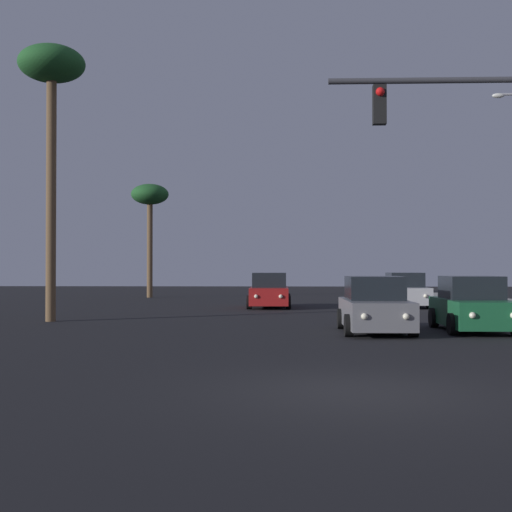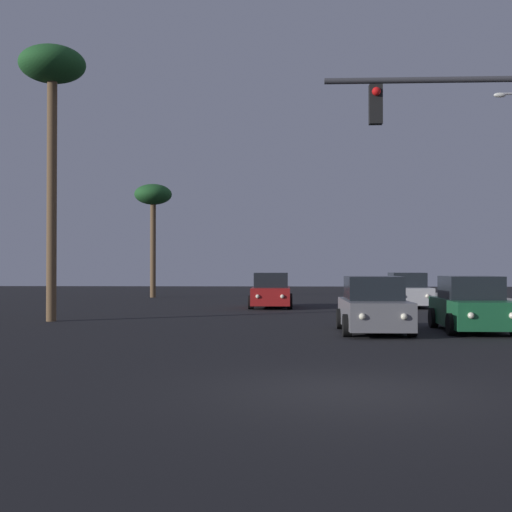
# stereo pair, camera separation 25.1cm
# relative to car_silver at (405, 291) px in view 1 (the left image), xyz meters

# --- Properties ---
(ground_plane) EXTENTS (120.00, 120.00, 0.00)m
(ground_plane) POSITION_rel_car_silver_xyz_m (-4.80, -23.70, -0.76)
(ground_plane) COLOR black
(car_silver) EXTENTS (2.04, 4.32, 1.68)m
(car_silver) POSITION_rel_car_silver_xyz_m (0.00, 0.00, 0.00)
(car_silver) COLOR #B7B7BC
(car_silver) RESTS_ON ground
(car_grey) EXTENTS (2.04, 4.32, 1.68)m
(car_grey) POSITION_rel_car_silver_xyz_m (-3.22, -13.59, 0.00)
(car_grey) COLOR slate
(car_grey) RESTS_ON ground
(car_red) EXTENTS (2.04, 4.31, 1.68)m
(car_red) POSITION_rel_car_silver_xyz_m (-6.63, -0.73, 0.00)
(car_red) COLOR maroon
(car_red) RESTS_ON ground
(car_green) EXTENTS (2.04, 4.31, 1.68)m
(car_green) POSITION_rel_car_silver_xyz_m (-0.19, -13.04, 0.00)
(car_green) COLOR #195933
(car_green) RESTS_ON ground
(palm_tree_near) EXTENTS (2.40, 2.40, 9.98)m
(palm_tree_near) POSITION_rel_car_silver_xyz_m (-14.33, -9.70, 7.92)
(palm_tree_near) COLOR brown
(palm_tree_near) RESTS_ON ground
(palm_tree_far) EXTENTS (2.40, 2.40, 7.29)m
(palm_tree_far) POSITION_rel_car_silver_xyz_m (-14.52, 10.30, 5.53)
(palm_tree_far) COLOR brown
(palm_tree_far) RESTS_ON ground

